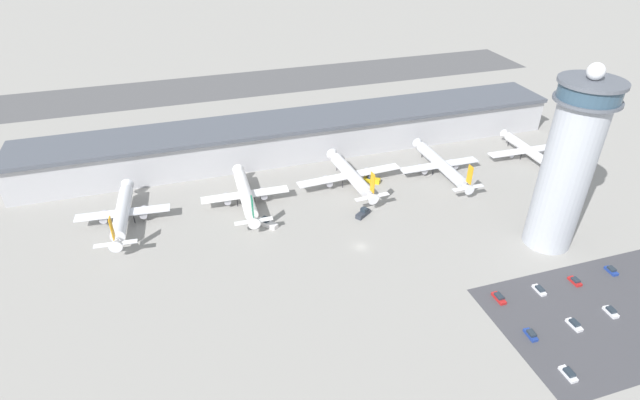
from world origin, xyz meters
TOP-DOWN VIEW (x-y plane):
  - ground_plane at (0.00, 0.00)m, footprint 1000.00×1000.00m
  - terminal_building at (0.00, 70.00)m, footprint 224.99×25.00m
  - runway_strip at (0.00, 164.38)m, footprint 337.48×44.00m
  - control_tower at (57.85, -15.24)m, footprint 17.90×17.90m
  - parking_lot_surface at (53.45, -47.71)m, footprint 64.00×40.00m
  - airplane_gate_alpha at (-71.73, 35.80)m, footprint 30.97×38.87m
  - airplane_gate_bravo at (-30.26, 35.12)m, footprint 31.26×38.39m
  - airplane_gate_charlie at (10.11, 36.75)m, footprint 41.62×38.03m
  - airplane_gate_delta at (47.33, 34.95)m, footprint 33.00×41.15m
  - airplane_gate_echo at (88.42, 35.84)m, footprint 34.12×35.10m
  - service_truck_catering at (18.97, 37.09)m, footprint 6.51×5.77m
  - service_truck_fuel at (-25.89, 20.41)m, footprint 6.59×7.40m
  - service_truck_baggage at (7.23, 16.29)m, footprint 6.35×5.36m
  - car_black_suv at (28.28, -60.57)m, footprint 1.89×4.69m
  - car_navy_sedan at (53.28, -47.33)m, footprint 2.04×4.33m
  - car_maroon_suv at (66.45, -33.76)m, footprint 1.98×4.11m
  - car_green_van at (40.62, -34.37)m, footprint 1.78×4.47m
  - car_red_hatchback at (27.76, -33.77)m, footprint 1.83×4.78m
  - car_blue_compact at (40.59, -48.23)m, footprint 1.94×4.64m
  - car_white_wagon at (52.87, -34.35)m, footprint 1.91×4.08m
  - car_yellow_taxi at (27.59, -47.78)m, footprint 1.92×4.26m

SIDE VIEW (x-z plane):
  - ground_plane at x=0.00m, z-range 0.00..0.00m
  - runway_strip at x=0.00m, z-range 0.00..0.01m
  - parking_lot_surface at x=53.45m, z-range 0.00..0.01m
  - car_white_wagon at x=52.87m, z-range -0.16..1.22m
  - car_green_van at x=40.62m, z-range -0.16..1.23m
  - car_red_hatchback at x=27.76m, z-range -0.17..1.34m
  - car_black_suv at x=28.28m, z-range -0.17..1.35m
  - car_blue_compact at x=40.59m, z-range -0.17..1.36m
  - car_navy_sedan at x=53.28m, z-range -0.17..1.36m
  - car_yellow_taxi at x=27.59m, z-range -0.17..1.37m
  - car_maroon_suv at x=66.45m, z-range -0.17..1.37m
  - service_truck_baggage at x=7.23m, z-range -0.44..2.43m
  - service_truck_fuel at x=-25.89m, z-range -0.44..2.45m
  - service_truck_catering at x=18.97m, z-range -0.48..2.70m
  - airplane_gate_echo at x=88.42m, z-range -1.88..9.97m
  - airplane_gate_delta at x=47.33m, z-range -2.50..10.95m
  - airplane_gate_alpha at x=-71.73m, z-range -2.55..11.77m
  - airplane_gate_bravo at x=-30.26m, z-range -2.46..11.68m
  - airplane_gate_charlie at x=10.11m, z-range -2.44..12.20m
  - terminal_building at x=0.00m, z-range 0.10..15.80m
  - control_tower at x=57.85m, z-range -1.11..57.06m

